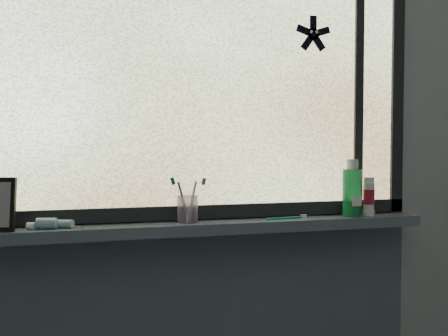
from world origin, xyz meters
name	(u,v)px	position (x,y,z in m)	size (l,w,h in m)	color
wall_back	(210,157)	(0.00, 1.30, 1.25)	(3.00, 0.01, 2.50)	#9EA3A8
windowsill	(215,227)	(0.00, 1.23, 1.00)	(1.62, 0.14, 0.04)	#495461
window_pane	(211,81)	(0.00, 1.28, 1.53)	(1.50, 0.01, 1.00)	silver
frame_bottom	(212,211)	(0.00, 1.28, 1.05)	(1.60, 0.03, 0.05)	black
frame_right	(396,87)	(0.78, 1.28, 1.53)	(0.05, 0.03, 1.10)	black
frame_mullion	(358,86)	(0.60, 1.28, 1.53)	(0.04, 0.03, 1.00)	black
starfish_sticker	(313,34)	(0.40, 1.27, 1.72)	(0.15, 0.02, 0.15)	black
toothpaste_tube	(54,223)	(-0.55, 1.21, 1.04)	(0.21, 0.04, 0.04)	silver
toothbrush_cup	(188,209)	(-0.10, 1.23, 1.07)	(0.07, 0.07, 0.10)	#BDA1D5
toothbrush_lying	(284,217)	(0.26, 1.22, 1.03)	(0.18, 0.02, 0.01)	#0D7A6D
mouthwash_bottle	(352,188)	(0.54, 1.22, 1.13)	(0.07, 0.07, 0.18)	#1D9A4E
cream_tube	(369,195)	(0.62, 1.23, 1.10)	(0.04, 0.04, 0.11)	silver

